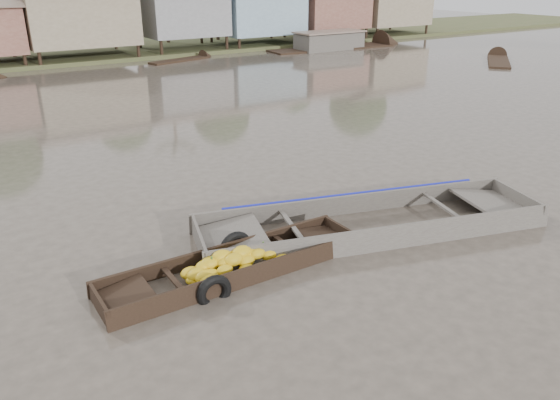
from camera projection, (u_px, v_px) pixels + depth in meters
ground at (335, 255)px, 10.99m from camera, size 120.00×120.00×0.00m
riverbank at (75, 8)px, 36.03m from camera, size 120.00×12.47×10.22m
banana_boat at (231, 267)px, 10.28m from camera, size 5.19×1.42×0.74m
viewer_boat at (371, 226)px, 12.07m from camera, size 8.00×4.06×0.62m
distant_boats at (267, 54)px, 36.44m from camera, size 48.34×15.06×1.38m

